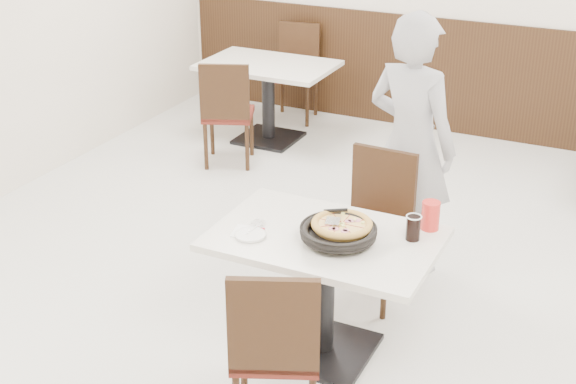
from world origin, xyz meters
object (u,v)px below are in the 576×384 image
at_px(chair_far, 370,231).
at_px(bg_table_left, 268,102).
at_px(bg_chair_left_far, 294,74).
at_px(chair_near, 276,344).
at_px(pizza, 342,227).
at_px(diner_person, 411,145).
at_px(side_plate, 250,235).
at_px(bg_chair_left_near, 228,112).
at_px(pizza_pan, 338,235).
at_px(main_table, 324,295).
at_px(red_cup, 431,215).
at_px(cola_glass, 413,228).

height_order(chair_far, bg_table_left, chair_far).
bearing_deg(bg_chair_left_far, chair_near, 103.86).
height_order(pizza, diner_person, diner_person).
bearing_deg(side_plate, bg_chair_left_far, 111.96).
height_order(pizza, bg_chair_left_near, bg_chair_left_near).
relative_size(pizza, diner_person, 0.17).
xyz_separation_m(chair_far, pizza_pan, (0.07, -0.69, 0.32)).
height_order(chair_near, pizza, chair_near).
xyz_separation_m(main_table, red_cup, (0.48, 0.32, 0.45)).
distance_m(chair_far, side_plate, 0.97).
height_order(cola_glass, red_cup, red_cup).
relative_size(side_plate, bg_chair_left_far, 0.18).
height_order(chair_near, diner_person, diner_person).
xyz_separation_m(main_table, bg_table_left, (-1.82, 2.90, 0.00)).
xyz_separation_m(chair_near, red_cup, (0.45, 0.97, 0.35)).
relative_size(red_cup, diner_person, 0.09).
bearing_deg(pizza, chair_far, 95.60).
xyz_separation_m(red_cup, bg_chair_left_near, (-2.36, 1.92, -0.35)).
bearing_deg(side_plate, cola_glass, 23.54).
xyz_separation_m(main_table, bg_chair_left_far, (-1.85, 3.53, 0.10)).
bearing_deg(chair_near, bg_chair_left_near, 100.22).
bearing_deg(cola_glass, bg_chair_left_near, 138.11).
height_order(main_table, cola_glass, cola_glass).
bearing_deg(cola_glass, bg_table_left, 129.58).
distance_m(chair_far, pizza_pan, 0.77).
bearing_deg(bg_chair_left_near, pizza, -70.48).
bearing_deg(pizza_pan, main_table, 159.20).
height_order(pizza_pan, cola_glass, cola_glass).
bearing_deg(red_cup, main_table, -145.98).
bearing_deg(pizza, main_table, -164.52).
height_order(chair_near, red_cup, chair_near).
bearing_deg(chair_far, bg_chair_left_far, -54.21).
distance_m(main_table, cola_glass, 0.64).
distance_m(main_table, bg_chair_left_near, 2.93).
distance_m(pizza_pan, pizza, 0.06).
distance_m(pizza_pan, diner_person, 1.21).
bearing_deg(main_table, diner_person, 85.56).
relative_size(chair_near, red_cup, 5.94).
xyz_separation_m(cola_glass, bg_chair_left_far, (-2.29, 3.37, -0.34)).
bearing_deg(chair_near, bg_table_left, 94.34).
bearing_deg(bg_chair_left_near, diner_person, -50.47).
bearing_deg(side_plate, chair_near, -50.35).
bearing_deg(chair_near, chair_far, 66.94).
xyz_separation_m(side_plate, diner_person, (0.45, 1.35, 0.11)).
relative_size(pizza, bg_table_left, 0.24).
xyz_separation_m(chair_far, diner_person, (0.07, 0.51, 0.40)).
bearing_deg(pizza, chair_near, -94.92).
bearing_deg(cola_glass, chair_far, 129.59).
bearing_deg(bg_table_left, diner_person, -41.95).
xyz_separation_m(cola_glass, diner_person, (-0.34, 1.01, 0.06)).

